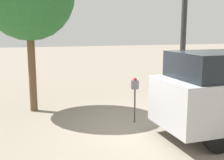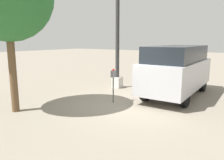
{
  "view_description": "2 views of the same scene",
  "coord_description": "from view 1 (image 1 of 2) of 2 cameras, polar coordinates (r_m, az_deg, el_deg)",
  "views": [
    {
      "loc": [
        -3.21,
        -6.95,
        2.73
      ],
      "look_at": [
        -0.88,
        0.26,
        1.37
      ],
      "focal_mm": 45.0,
      "sensor_mm": 36.0,
      "label": 1
    },
    {
      "loc": [
        -7.02,
        -4.17,
        2.44
      ],
      "look_at": [
        -0.52,
        0.27,
        1.0
      ],
      "focal_mm": 35.0,
      "sensor_mm": 36.0,
      "label": 2
    }
  ],
  "objects": [
    {
      "name": "parking_meter_near",
      "position": [
        8.26,
        4.68,
        -1.96
      ],
      "size": [
        0.21,
        0.12,
        1.35
      ],
      "rotation": [
        0.0,
        0.0,
        -0.07
      ],
      "color": "#4C4C4C",
      "rests_on": "ground"
    },
    {
      "name": "lamp_post",
      "position": [
        10.43,
        14.17,
        6.29
      ],
      "size": [
        0.44,
        0.44,
        5.62
      ],
      "color": "beige",
      "rests_on": "ground"
    },
    {
      "name": "ground_plane",
      "position": [
        8.12,
        6.56,
        -9.54
      ],
      "size": [
        80.0,
        80.0,
        0.0
      ],
      "primitive_type": "plane",
      "color": "gray"
    }
  ]
}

